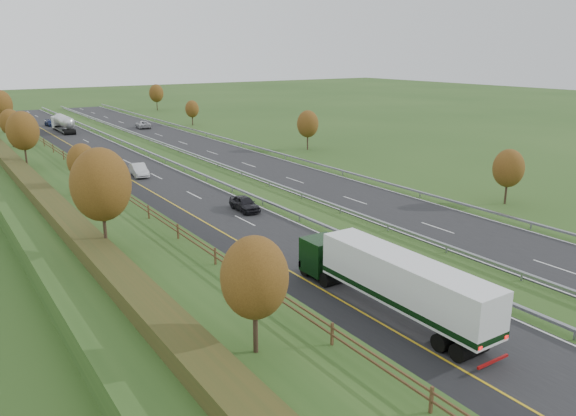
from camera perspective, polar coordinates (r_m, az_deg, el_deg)
name	(u,v)px	position (r m, az deg, el deg)	size (l,w,h in m)	color
ground	(216,176)	(75.28, -7.34, 3.25)	(400.00, 400.00, 0.00)	#274719
near_carriageway	(145,176)	(76.84, -14.36, 3.16)	(10.50, 200.00, 0.04)	black
far_carriageway	(253,163)	(83.49, -3.62, 4.60)	(10.50, 200.00, 0.04)	black
hard_shoulder	(116,180)	(75.75, -17.03, 2.78)	(3.00, 200.00, 0.04)	black
lane_markings	(190,171)	(78.96, -9.95, 3.77)	(26.75, 200.00, 0.01)	silver
embankment_left	(39,181)	(73.60, -23.99, 2.52)	(12.00, 200.00, 2.00)	#274719
hedge_left	(19,170)	(73.02, -25.66, 3.48)	(2.20, 180.00, 1.10)	#333917
fence_left	(77,163)	(73.68, -20.64, 4.26)	(0.12, 189.06, 1.20)	#422B19
median_barrier_near	(184,167)	(78.69, -10.48, 4.12)	(0.32, 200.00, 0.71)	gray
median_barrier_far	(218,163)	(80.76, -7.14, 4.56)	(0.32, 200.00, 0.71)	gray
outer_barrier_far	(285,155)	(86.35, -0.27, 5.41)	(0.32, 200.00, 0.71)	gray
trees_left	(42,140)	(69.45, -23.70, 6.36)	(6.64, 164.30, 7.66)	#2D2116
trees_far	(237,112)	(114.54, -5.19, 9.74)	(8.45, 118.60, 7.12)	#2D2116
box_lorry	(391,280)	(35.78, 10.46, -7.20)	(2.58, 16.28, 4.06)	black
road_tanker	(63,123)	(124.06, -21.88, 8.03)	(2.40, 11.22, 3.46)	silver
car_dark_near	(245,203)	(58.26, -4.43, 0.47)	(1.82, 4.53, 1.54)	black
car_silver_mid	(139,170)	(76.84, -14.91, 3.76)	(1.73, 4.96, 1.63)	silver
car_small_far	(51,123)	(134.82, -22.95, 7.95)	(1.85, 4.56, 1.32)	#172148
car_oncoming	(143,124)	(125.08, -14.53, 8.22)	(2.54, 5.50, 1.53)	#BAB9BF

